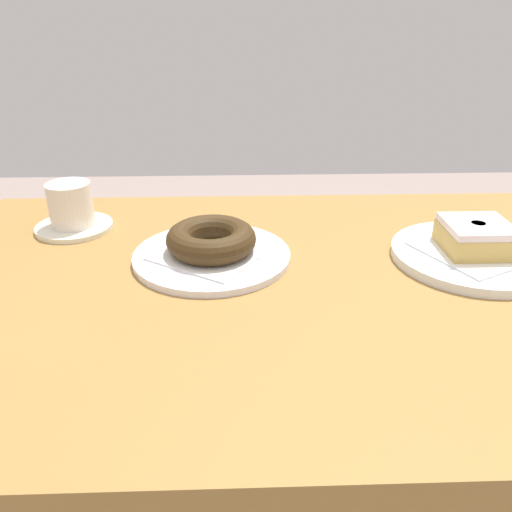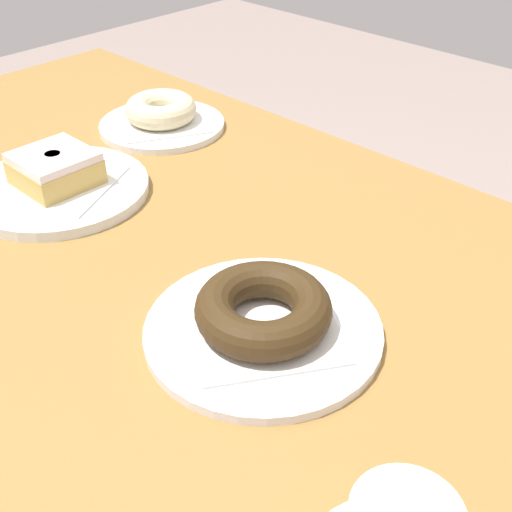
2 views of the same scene
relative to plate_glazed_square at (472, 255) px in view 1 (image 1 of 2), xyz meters
The scene contains 8 objects.
table 0.19m from the plate_glazed_square, 16.23° to the left, with size 1.24×0.67×0.78m.
plate_glazed_square is the anchor object (origin of this frame).
napkin_glazed_square 0.01m from the plate_glazed_square, 90.00° to the left, with size 0.14×0.14×0.00m, color white.
donut_glazed_square 0.03m from the plate_glazed_square, 90.00° to the right, with size 0.09×0.09×0.04m.
plate_chocolate_ring 0.38m from the plate_glazed_square, ahead, with size 0.23×0.23×0.01m, color white.
napkin_chocolate_ring 0.38m from the plate_glazed_square, ahead, with size 0.14×0.14×0.00m, color white.
donut_chocolate_ring 0.38m from the plate_glazed_square, ahead, with size 0.13×0.13×0.04m, color #372611.
coffee_cup 0.62m from the plate_glazed_square, 12.47° to the right, with size 0.12×0.12×0.08m.
Camera 1 is at (0.17, 0.62, 1.11)m, focal length 36.53 mm.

